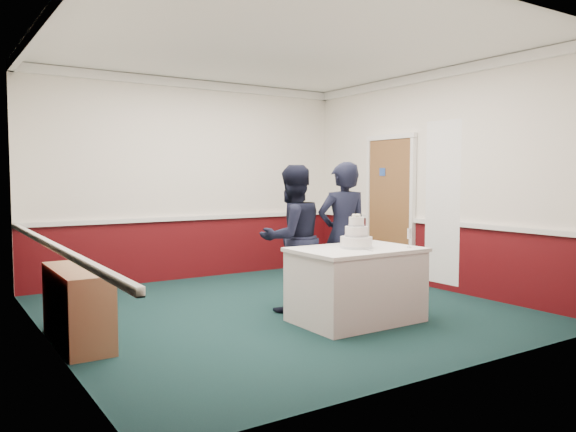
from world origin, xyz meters
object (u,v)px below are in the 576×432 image
wedding_cake (356,238)px  champagne_flute (409,235)px  cake_table (356,284)px  person_man (292,238)px  cake_knife (366,250)px  sideboard (78,306)px  person_woman (343,235)px

wedding_cake → champagne_flute: size_ratio=1.78×
cake_table → person_man: 0.94m
wedding_cake → cake_table: bearing=-90.0°
cake_knife → champagne_flute: bearing=-4.0°
champagne_flute → person_man: (-0.81, 1.05, -0.09)m
champagne_flute → sideboard: bearing=161.5°
cake_knife → champagne_flute: champagne_flute is taller
wedding_cake → cake_knife: bearing=-98.5°
champagne_flute → person_woman: bearing=105.9°
sideboard → person_man: size_ratio=0.71×
sideboard → champagne_flute: 3.41m
cake_table → person_woman: size_ratio=0.77×
wedding_cake → champagne_flute: (0.50, -0.28, 0.03)m
champagne_flute → person_woman: (-0.24, 0.84, -0.07)m
cake_table → cake_knife: size_ratio=6.00×
person_woman → wedding_cake: bearing=77.4°
cake_table → cake_knife: cake_knife is taller
cake_knife → wedding_cake: bearing=86.0°
sideboard → cake_knife: cake_knife is taller
wedding_cake → person_man: bearing=112.1°
champagne_flute → person_woman: person_woman is taller
sideboard → champagne_flute: (3.18, -1.07, 0.58)m
person_man → person_woman: 0.61m
cake_knife → person_man: person_man is taller
sideboard → person_man: 2.42m
sideboard → champagne_flute: bearing=-18.5°
sideboard → cake_table: cake_table is taller
sideboard → cake_table: (2.68, -0.79, 0.05)m
cake_table → wedding_cake: (0.00, 0.00, 0.50)m
cake_table → person_woman: bearing=64.8°
wedding_cake → champagne_flute: wedding_cake is taller
person_woman → cake_knife: bearing=81.5°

